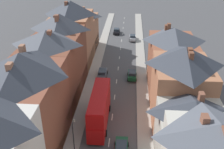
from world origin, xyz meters
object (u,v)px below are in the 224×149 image
car_mid_black (102,73)px  car_parked_left_a (132,75)px  car_near_silver (133,38)px  car_parked_right_a (117,31)px  double_decker_bus_lead (100,108)px  street_lamp (74,137)px  car_near_blue (121,149)px

car_mid_black → car_parked_left_a: bearing=-2.7°
car_near_silver → car_parked_right_a: (-4.90, 5.69, -0.00)m
double_decker_bus_lead → street_lamp: 7.70m
double_decker_bus_lead → car_parked_right_a: size_ratio=2.74×
car_near_blue → car_near_silver: bearing=88.3°
double_decker_bus_lead → car_near_blue: size_ratio=2.43×
car_near_silver → street_lamp: street_lamp is taller
street_lamp → car_near_blue: bearing=9.1°
car_near_silver → double_decker_bus_lead: bearing=-97.3°
car_near_blue → street_lamp: (-6.05, -0.97, 2.44)m
car_near_silver → car_mid_black: (-6.20, -22.61, -0.03)m
car_near_silver → street_lamp: size_ratio=0.69×
car_near_blue → double_decker_bus_lead: bearing=119.7°
car_near_silver → car_parked_left_a: 22.90m
double_decker_bus_lead → car_near_blue: (3.61, -6.32, -2.02)m
double_decker_bus_lead → car_parked_left_a: bearing=72.2°
car_parked_left_a → car_near_blue: bearing=-93.4°
car_parked_left_a → street_lamp: (-7.35, -22.54, 2.41)m
car_near_blue → car_near_silver: car_near_silver is taller
car_parked_right_a → car_near_blue: bearing=-85.9°
car_parked_left_a → car_near_silver: bearing=90.0°
car_near_silver → car_mid_black: size_ratio=0.83×
car_near_blue → car_near_silver: 44.49m
car_parked_right_a → street_lamp: size_ratio=0.72×
car_near_blue → street_lamp: street_lamp is taller
car_near_blue → car_parked_right_a: bearing=94.1°
car_mid_black → double_decker_bus_lead: bearing=-85.3°
car_near_blue → car_parked_right_a: car_parked_right_a is taller
double_decker_bus_lead → car_near_silver: bearing=82.7°
double_decker_bus_lead → car_near_silver: double_decker_bus_lead is taller
car_parked_right_a → car_mid_black: 28.34m
car_near_blue → car_parked_left_a: size_ratio=1.08×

